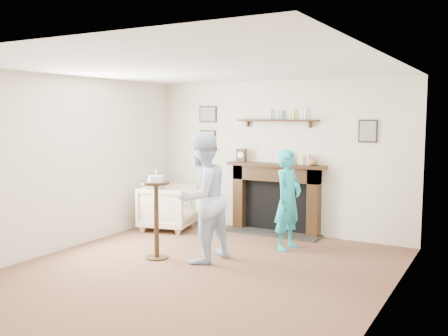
{
  "coord_description": "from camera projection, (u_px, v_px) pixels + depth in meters",
  "views": [
    {
      "loc": [
        3.26,
        -5.06,
        1.95
      ],
      "look_at": [
        -0.12,
        0.9,
        1.21
      ],
      "focal_mm": 40.0,
      "sensor_mm": 36.0,
      "label": 1
    }
  ],
  "objects": [
    {
      "name": "woman",
      "position": [
        287.0,
        249.0,
        7.26
      ],
      "size": [
        0.42,
        0.58,
        1.45
      ],
      "primitive_type": "imported",
      "rotation": [
        0.0,
        0.0,
        1.42
      ],
      "color": "#21BCBB",
      "rests_on": "ground"
    },
    {
      "name": "armchair",
      "position": [
        168.0,
        229.0,
        8.5
      ],
      "size": [
        1.01,
        0.99,
        0.76
      ],
      "primitive_type": "imported",
      "rotation": [
        0.0,
        0.0,
        1.82
      ],
      "color": "tan",
      "rests_on": "ground"
    },
    {
      "name": "pedestal_table",
      "position": [
        156.0,
        204.0,
        6.71
      ],
      "size": [
        0.38,
        0.38,
        1.2
      ],
      "color": "black",
      "rests_on": "ground"
    },
    {
      "name": "room_shell",
      "position": [
        224.0,
        139.0,
        6.61
      ],
      "size": [
        4.54,
        5.02,
        2.52
      ],
      "color": "beige",
      "rests_on": "ground"
    },
    {
      "name": "ground",
      "position": [
        197.0,
        272.0,
        6.19
      ],
      "size": [
        5.0,
        5.0,
        0.0
      ],
      "primitive_type": "plane",
      "color": "brown",
      "rests_on": "ground"
    },
    {
      "name": "man",
      "position": [
        202.0,
        261.0,
        6.66
      ],
      "size": [
        0.79,
        0.94,
        1.71
      ],
      "primitive_type": "imported",
      "rotation": [
        0.0,
        0.0,
        -1.76
      ],
      "color": "#A9BDD3",
      "rests_on": "ground"
    }
  ]
}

